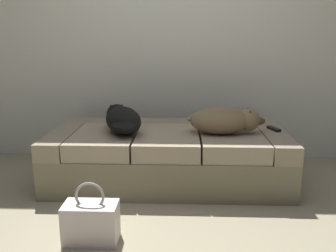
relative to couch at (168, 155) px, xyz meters
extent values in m
plane|color=tan|center=(0.00, -1.08, -0.22)|extent=(10.00, 10.00, 0.00)
cube|color=silver|center=(0.00, 0.70, 1.18)|extent=(6.40, 0.10, 2.80)
cube|color=#7C7559|center=(0.00, 0.00, -0.07)|extent=(1.94, 0.95, 0.30)
cube|color=gray|center=(-0.87, 0.00, 0.15)|extent=(0.20, 0.95, 0.14)
cube|color=gray|center=(0.87, 0.00, 0.15)|extent=(0.20, 0.95, 0.14)
cube|color=gray|center=(0.00, 0.37, 0.15)|extent=(1.54, 0.20, 0.14)
cube|color=tan|center=(-0.51, -0.10, 0.15)|extent=(0.50, 0.73, 0.14)
cube|color=tan|center=(0.00, -0.10, 0.15)|extent=(0.50, 0.73, 0.14)
cube|color=tan|center=(0.51, -0.10, 0.15)|extent=(0.50, 0.73, 0.14)
ellipsoid|color=black|center=(-0.36, -0.10, 0.33)|extent=(0.43, 0.53, 0.21)
sphere|color=black|center=(-0.45, 0.10, 0.33)|extent=(0.18, 0.18, 0.18)
ellipsoid|color=black|center=(-0.48, 0.17, 0.32)|extent=(0.10, 0.12, 0.06)
cone|color=black|center=(-0.49, 0.08, 0.40)|extent=(0.04, 0.04, 0.05)
cone|color=black|center=(-0.40, 0.12, 0.40)|extent=(0.04, 0.04, 0.05)
ellipsoid|color=black|center=(-0.32, -0.32, 0.34)|extent=(0.19, 0.07, 0.05)
ellipsoid|color=olive|center=(0.42, -0.09, 0.33)|extent=(0.49, 0.28, 0.22)
sphere|color=olive|center=(0.65, -0.08, 0.33)|extent=(0.18, 0.18, 0.18)
ellipsoid|color=#4C402C|center=(0.73, -0.08, 0.32)|extent=(0.11, 0.07, 0.06)
cone|color=#4C402C|center=(0.64, -0.03, 0.40)|extent=(0.05, 0.05, 0.05)
cone|color=#4C402C|center=(0.65, -0.13, 0.40)|extent=(0.05, 0.05, 0.05)
ellipsoid|color=olive|center=(0.20, -0.04, 0.34)|extent=(0.13, 0.19, 0.05)
cube|color=black|center=(0.88, 0.04, 0.23)|extent=(0.09, 0.16, 0.02)
cube|color=white|center=(-0.42, -0.99, -0.10)|extent=(0.32, 0.18, 0.24)
torus|color=#A79D98|center=(-0.42, -0.99, 0.07)|extent=(0.18, 0.02, 0.18)
camera|label=1|loc=(0.11, -2.93, 0.98)|focal=38.85mm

